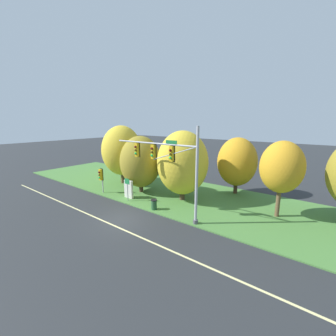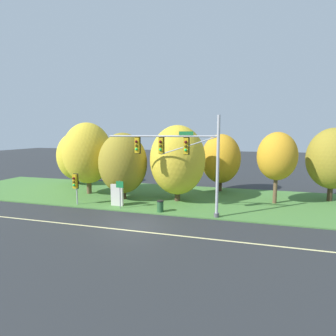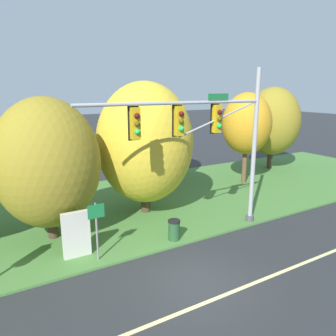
{
  "view_description": "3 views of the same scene",
  "coord_description": "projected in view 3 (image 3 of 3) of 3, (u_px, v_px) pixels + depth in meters",
  "views": [
    {
      "loc": [
        13.85,
        -11.39,
        8.07
      ],
      "look_at": [
        1.3,
        4.62,
        3.76
      ],
      "focal_mm": 24.0,
      "sensor_mm": 36.0,
      "label": 1
    },
    {
      "loc": [
        7.02,
        -16.55,
        6.39
      ],
      "look_at": [
        1.12,
        4.61,
        3.48
      ],
      "focal_mm": 28.0,
      "sensor_mm": 36.0,
      "label": 2
    },
    {
      "loc": [
        -6.26,
        -8.54,
        6.73
      ],
      "look_at": [
        0.81,
        3.4,
        3.37
      ],
      "focal_mm": 35.0,
      "sensor_mm": 36.0,
      "label": 3
    }
  ],
  "objects": [
    {
      "name": "ground_plane",
      "position": [
        197.0,
        280.0,
        11.83
      ],
      "size": [
        160.0,
        160.0,
        0.0
      ],
      "primitive_type": "plane",
      "color": "#282B2D"
    },
    {
      "name": "tree_behind_signpost",
      "position": [
        47.0,
        163.0,
        14.23
      ],
      "size": [
        4.59,
        4.59,
        6.35
      ],
      "color": "#423021",
      "rests_on": "grass_verge"
    },
    {
      "name": "info_kiosk",
      "position": [
        76.0,
        235.0,
        13.12
      ],
      "size": [
        1.1,
        0.24,
        1.9
      ],
      "color": "beige",
      "rests_on": "grass_verge"
    },
    {
      "name": "tree_right_far",
      "position": [
        247.0,
        124.0,
        22.81
      ],
      "size": [
        3.43,
        3.43,
        6.42
      ],
      "color": "brown",
      "rests_on": "grass_verge"
    },
    {
      "name": "route_sign_post",
      "position": [
        97.0,
        223.0,
        12.69
      ],
      "size": [
        0.66,
        0.08,
        2.38
      ],
      "color": "slate",
      "rests_on": "grass_verge"
    },
    {
      "name": "tree_mid_verge",
      "position": [
        145.0,
        143.0,
        17.32
      ],
      "size": [
        5.12,
        5.12,
        7.04
      ],
      "color": "#423021",
      "rests_on": "grass_verge"
    },
    {
      "name": "traffic_signal_mast",
      "position": [
        211.0,
        133.0,
        14.44
      ],
      "size": [
        8.95,
        0.49,
        7.61
      ],
      "color": "#9EA0A5",
      "rests_on": "grass_verge"
    },
    {
      "name": "tree_furthest_back",
      "position": [
        272.0,
        121.0,
        27.25
      ],
      "size": [
        4.5,
        4.5,
        6.81
      ],
      "color": "#423021",
      "rests_on": "grass_verge"
    },
    {
      "name": "tree_tall_centre",
      "position": [
        155.0,
        132.0,
        23.61
      ],
      "size": [
        4.24,
        4.24,
        6.22
      ],
      "color": "#423021",
      "rests_on": "grass_verge"
    },
    {
      "name": "grass_verge",
      "position": [
        113.0,
        209.0,
        18.72
      ],
      "size": [
        48.0,
        11.5,
        0.1
      ],
      "primitive_type": "cube",
      "color": "#477A38",
      "rests_on": "ground"
    },
    {
      "name": "trash_bin",
      "position": [
        174.0,
        230.0,
        14.69
      ],
      "size": [
        0.56,
        0.56,
        0.93
      ],
      "color": "#234C28",
      "rests_on": "grass_verge"
    },
    {
      "name": "lane_stripe",
      "position": [
        218.0,
        298.0,
        10.83
      ],
      "size": [
        36.0,
        0.16,
        0.01
      ],
      "primitive_type": "cube",
      "color": "beige",
      "rests_on": "ground"
    }
  ]
}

